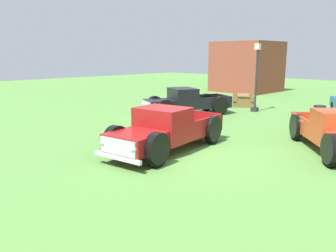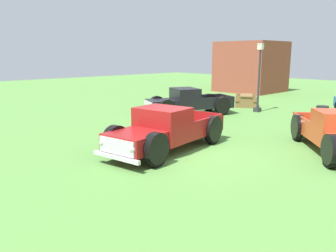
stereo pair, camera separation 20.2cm
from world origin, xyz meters
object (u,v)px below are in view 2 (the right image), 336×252
pickup_truck_behind_left (184,102)px  trash_can (322,115)px  picnic_table (246,99)px  pickup_truck_foreground (162,131)px  lamp_post_far (259,76)px

pickup_truck_behind_left → trash_can: size_ratio=5.67×
picnic_table → trash_can: trash_can is taller
pickup_truck_foreground → pickup_truck_behind_left: bearing=127.5°
pickup_truck_foreground → lamp_post_far: lamp_post_far is taller
lamp_post_far → trash_can: bearing=-14.9°
pickup_truck_foreground → lamp_post_far: bearing=103.1°
pickup_truck_behind_left → lamp_post_far: size_ratio=1.29×
pickup_truck_behind_left → picnic_table: bearing=83.6°
pickup_truck_foreground → lamp_post_far: (-2.39, 10.30, 1.42)m
lamp_post_far → trash_can: (4.37, -1.16, -1.71)m
pickup_truck_behind_left → trash_can: pickup_truck_behind_left is taller
lamp_post_far → pickup_truck_foreground: bearing=-76.9°
pickup_truck_behind_left → lamp_post_far: bearing=59.7°
pickup_truck_foreground → trash_can: bearing=77.8°
pickup_truck_behind_left → trash_can: bearing=23.4°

